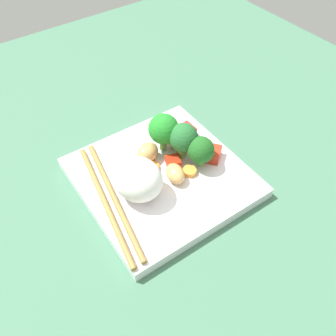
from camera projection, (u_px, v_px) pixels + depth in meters
ground_plane at (162, 185)px, 56.50cm from camera, size 110.00×110.00×2.00cm
square_plate at (162, 177)px, 55.10cm from camera, size 23.83×23.83×1.75cm
rice_mound at (138, 179)px, 49.77cm from camera, size 8.81×8.36×6.03cm
broccoli_floret_0 at (201, 150)px, 53.43cm from camera, size 4.08×4.08×5.21cm
broccoli_floret_1 at (183, 138)px, 54.20cm from camera, size 4.45×4.45×6.15cm
broccoli_floret_2 at (164, 129)px, 54.88cm from camera, size 4.71×4.71×6.66cm
carrot_slice_0 at (195, 145)px, 58.09cm from camera, size 3.81×3.81×0.54cm
carrot_slice_1 at (151, 167)px, 54.87cm from camera, size 2.75×2.75×0.63cm
carrot_slice_2 at (190, 171)px, 54.25cm from camera, size 2.54×2.54×0.80cm
pepper_chunk_0 at (170, 131)px, 59.66cm from camera, size 3.27×3.13×1.48cm
pepper_chunk_1 at (173, 162)px, 55.25cm from camera, size 2.76×2.77×1.25cm
pepper_chunk_2 at (211, 154)px, 56.07cm from camera, size 3.93×3.98×1.71cm
pepper_chunk_3 at (185, 131)px, 59.61cm from camera, size 2.69×2.95×1.51cm
chicken_piece_0 at (149, 152)px, 55.53cm from camera, size 4.10×4.57×2.89cm
chicken_piece_1 at (177, 141)px, 57.90cm from camera, size 2.55×2.79×1.70cm
chicken_piece_2 at (175, 174)px, 52.85cm from camera, size 4.13×3.31×2.42cm
chopstick_pair at (109, 199)px, 50.78cm from camera, size 22.09×6.35×0.81cm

